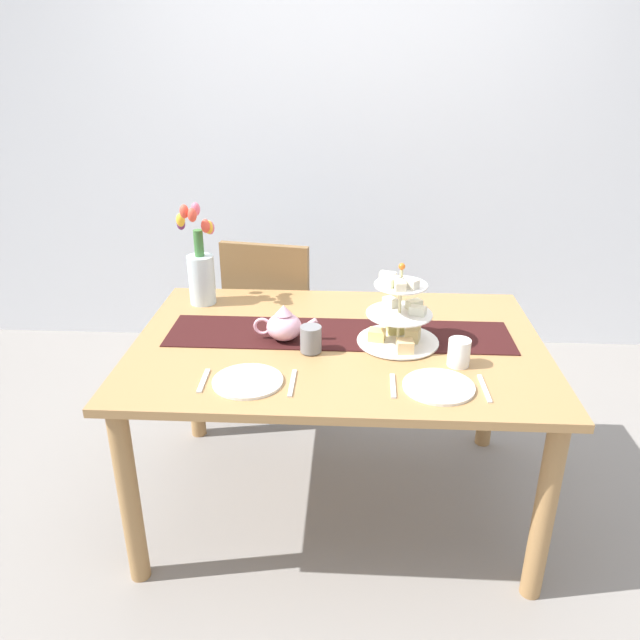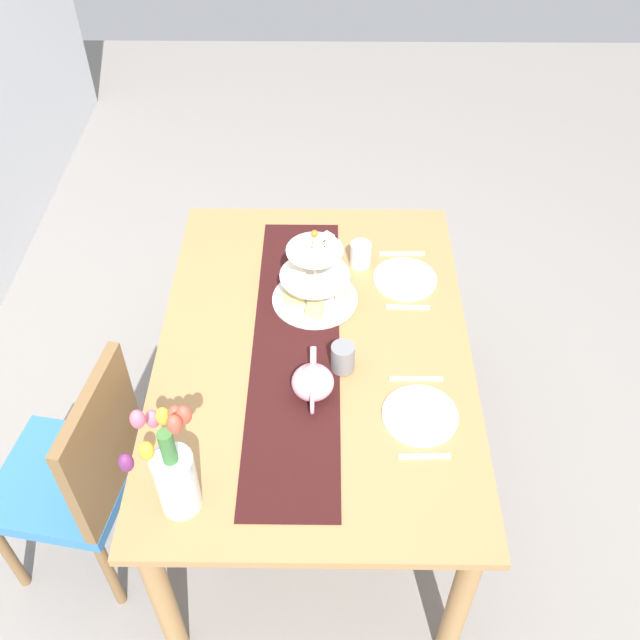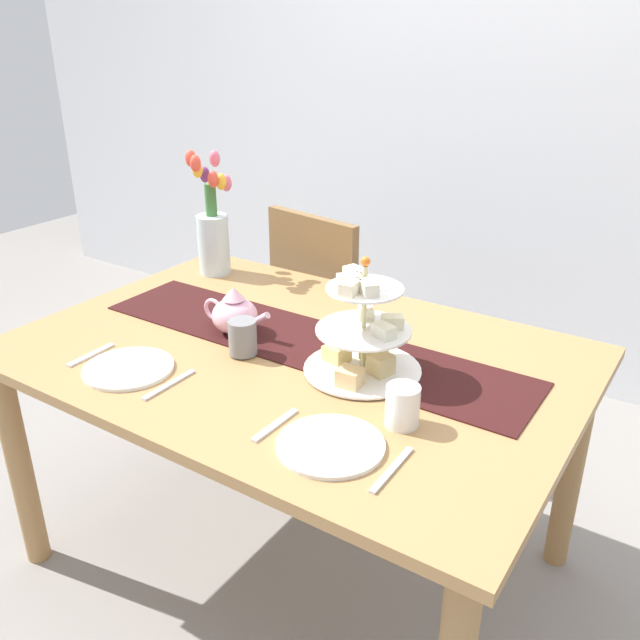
# 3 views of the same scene
# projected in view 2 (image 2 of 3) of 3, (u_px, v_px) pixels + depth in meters

# --- Properties ---
(ground_plane) EXTENTS (8.00, 8.00, 0.00)m
(ground_plane) POSITION_uv_depth(u_px,v_px,m) (315.00, 470.00, 2.86)
(ground_plane) COLOR gray
(dining_table) EXTENTS (1.51, 1.03, 0.73)m
(dining_table) POSITION_uv_depth(u_px,v_px,m) (314.00, 366.00, 2.41)
(dining_table) COLOR #A37747
(dining_table) RESTS_ON ground_plane
(chair_left) EXTENTS (0.48, 0.48, 0.91)m
(chair_left) POSITION_uv_depth(u_px,v_px,m) (80.00, 471.00, 2.27)
(chair_left) COLOR brown
(chair_left) RESTS_ON ground_plane
(table_runner) EXTENTS (1.29, 0.29, 0.00)m
(table_runner) POSITION_uv_depth(u_px,v_px,m) (296.00, 345.00, 2.34)
(table_runner) COLOR black
(table_runner) RESTS_ON dining_table
(tiered_cake_stand) EXTENTS (0.30, 0.30, 0.30)m
(tiered_cake_stand) POSITION_uv_depth(u_px,v_px,m) (315.00, 280.00, 2.43)
(tiered_cake_stand) COLOR beige
(tiered_cake_stand) RESTS_ON table_runner
(teapot) EXTENTS (0.24, 0.13, 0.14)m
(teapot) POSITION_uv_depth(u_px,v_px,m) (313.00, 381.00, 2.16)
(teapot) COLOR #E5A8BC
(teapot) RESTS_ON table_runner
(tulip_vase) EXTENTS (0.17, 0.17, 0.43)m
(tulip_vase) POSITION_uv_depth(u_px,v_px,m) (173.00, 472.00, 1.82)
(tulip_vase) COLOR silver
(tulip_vase) RESTS_ON dining_table
(dinner_plate_left) EXTENTS (0.23, 0.23, 0.01)m
(dinner_plate_left) POSITION_uv_depth(u_px,v_px,m) (420.00, 415.00, 2.14)
(dinner_plate_left) COLOR white
(dinner_plate_left) RESTS_ON dining_table
(fork_left) EXTENTS (0.02, 0.15, 0.01)m
(fork_left) POSITION_uv_depth(u_px,v_px,m) (424.00, 456.00, 2.03)
(fork_left) COLOR silver
(fork_left) RESTS_ON dining_table
(knife_left) EXTENTS (0.01, 0.17, 0.01)m
(knife_left) POSITION_uv_depth(u_px,v_px,m) (416.00, 379.00, 2.24)
(knife_left) COLOR silver
(knife_left) RESTS_ON dining_table
(dinner_plate_right) EXTENTS (0.23, 0.23, 0.01)m
(dinner_plate_right) POSITION_uv_depth(u_px,v_px,m) (405.00, 279.00, 2.57)
(dinner_plate_right) COLOR white
(dinner_plate_right) RESTS_ON dining_table
(fork_right) EXTENTS (0.02, 0.15, 0.01)m
(fork_right) POSITION_uv_depth(u_px,v_px,m) (408.00, 307.00, 2.47)
(fork_right) COLOR silver
(fork_right) RESTS_ON dining_table
(knife_right) EXTENTS (0.02, 0.17, 0.01)m
(knife_right) POSITION_uv_depth(u_px,v_px,m) (402.00, 254.00, 2.67)
(knife_right) COLOR silver
(knife_right) RESTS_ON dining_table
(mug_grey) EXTENTS (0.08, 0.08, 0.09)m
(mug_grey) POSITION_uv_depth(u_px,v_px,m) (343.00, 357.00, 2.24)
(mug_grey) COLOR slate
(mug_grey) RESTS_ON table_runner
(mug_white_text) EXTENTS (0.08, 0.08, 0.09)m
(mug_white_text) POSITION_uv_depth(u_px,v_px,m) (360.00, 255.00, 2.60)
(mug_white_text) COLOR white
(mug_white_text) RESTS_ON dining_table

